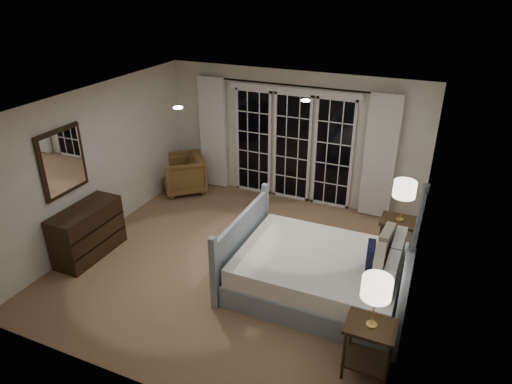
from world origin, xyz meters
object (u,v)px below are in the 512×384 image
at_px(dresser, 88,232).
at_px(nightstand_left, 369,342).
at_px(bed, 323,272).
at_px(lamp_right, 405,189).
at_px(nightstand_right, 398,234).
at_px(lamp_left, 377,288).
at_px(armchair, 183,174).

bearing_deg(dresser, nightstand_left, -8.34).
distance_m(bed, lamp_right, 1.71).
distance_m(nightstand_left, nightstand_right, 2.43).
xyz_separation_m(bed, nightstand_right, (0.81, 1.23, 0.13)).
xyz_separation_m(lamp_left, lamp_right, (-0.04, 2.43, 0.04)).
distance_m(lamp_left, armchair, 5.50).
distance_m(nightstand_right, armchair, 4.40).
bearing_deg(nightstand_left, nightstand_right, 90.89).
xyz_separation_m(armchair, dresser, (-0.13, -2.60, 0.04)).
xyz_separation_m(bed, lamp_right, (0.81, 1.23, 0.88)).
bearing_deg(dresser, nightstand_right, 21.67).
relative_size(bed, dresser, 2.05).
height_order(nightstand_right, armchair, armchair).
relative_size(bed, lamp_left, 3.93).
bearing_deg(armchair, lamp_right, 37.94).
relative_size(bed, nightstand_left, 3.43).
height_order(nightstand_left, nightstand_right, nightstand_right).
distance_m(lamp_left, dresser, 4.60).
distance_m(bed, nightstand_right, 1.48).
xyz_separation_m(bed, lamp_left, (0.85, -1.20, 0.84)).
relative_size(bed, nightstand_right, 3.36).
bearing_deg(nightstand_right, bed, -123.45).
relative_size(nightstand_left, lamp_left, 1.15).
height_order(nightstand_right, dresser, dresser).
xyz_separation_m(bed, nightstand_left, (0.85, -1.20, 0.12)).
xyz_separation_m(lamp_left, armchair, (-4.36, 3.26, -0.81)).
height_order(nightstand_left, dresser, dresser).
bearing_deg(bed, armchair, 149.64).
bearing_deg(bed, lamp_left, -54.66).
relative_size(nightstand_right, lamp_right, 1.12).
height_order(bed, dresser, bed).
xyz_separation_m(nightstand_left, nightstand_right, (-0.04, 2.43, 0.01)).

